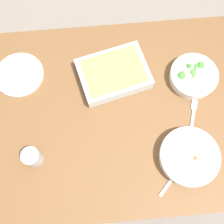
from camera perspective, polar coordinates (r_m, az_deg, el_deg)
ground_plane at (r=1.92m, az=0.00°, el=-6.93°), size 6.00×6.00×0.00m
dining_table at (r=1.29m, az=0.00°, el=-1.25°), size 1.20×0.90×0.74m
stew_bowl at (r=1.17m, az=15.70°, el=-8.92°), size 0.24×0.24×0.06m
broccoli_bowl at (r=1.29m, az=16.52°, el=7.22°), size 0.21×0.21×0.07m
baking_dish at (r=1.24m, az=0.33°, el=8.00°), size 0.34×0.29×0.06m
drink_cup at (r=1.16m, az=-16.13°, el=-9.01°), size 0.07×0.07×0.08m
side_plate at (r=1.33m, az=-18.67°, el=7.36°), size 0.22×0.22×0.01m
spoon_by_stew at (r=1.17m, az=13.15°, el=-12.32°), size 0.13×0.14×0.01m
spoon_by_broccoli at (r=1.30m, az=14.42°, el=7.02°), size 0.17×0.06×0.01m
fork_on_table at (r=1.24m, az=16.43°, el=-0.94°), size 0.07×0.17×0.01m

